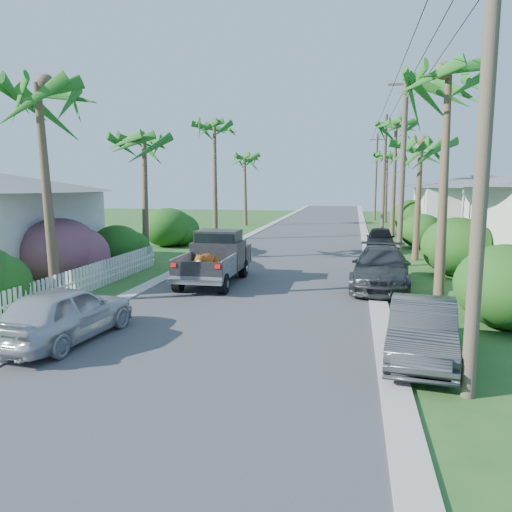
% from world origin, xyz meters
% --- Properties ---
extents(ground, '(120.00, 120.00, 0.00)m').
position_xyz_m(ground, '(0.00, 0.00, 0.00)').
color(ground, '#29521F').
rests_on(ground, ground).
extents(road, '(8.00, 100.00, 0.02)m').
position_xyz_m(road, '(0.00, 25.00, 0.01)').
color(road, '#38383A').
rests_on(road, ground).
extents(curb_left, '(0.60, 100.00, 0.06)m').
position_xyz_m(curb_left, '(-4.30, 25.00, 0.03)').
color(curb_left, '#A5A39E').
rests_on(curb_left, ground).
extents(curb_right, '(0.60, 100.00, 0.06)m').
position_xyz_m(curb_right, '(4.30, 25.00, 0.03)').
color(curb_right, '#A5A39E').
rests_on(curb_right, ground).
extents(pickup_truck, '(1.98, 5.12, 2.06)m').
position_xyz_m(pickup_truck, '(-1.92, 7.68, 1.01)').
color(pickup_truck, black).
rests_on(pickup_truck, ground).
extents(parked_car_rn, '(1.93, 4.19, 1.33)m').
position_xyz_m(parked_car_rn, '(5.00, -0.13, 0.67)').
color(parked_car_rn, '#343739').
rests_on(parked_car_rn, ground).
extents(parked_car_rm, '(2.48, 5.32, 1.50)m').
position_xyz_m(parked_car_rm, '(4.49, 7.69, 0.75)').
color(parked_car_rm, '#2B2E30').
rests_on(parked_car_rm, ground).
extents(parked_car_rf, '(1.73, 4.02, 1.35)m').
position_xyz_m(parked_car_rf, '(5.00, 18.59, 0.68)').
color(parked_car_rf, black).
rests_on(parked_car_rf, ground).
extents(parked_car_ln, '(2.12, 4.35, 1.43)m').
position_xyz_m(parked_car_ln, '(-3.60, -0.48, 0.72)').
color(parked_car_ln, '#B4B6BB').
rests_on(parked_car_ln, ground).
extents(parked_car_lf, '(2.38, 4.65, 1.29)m').
position_xyz_m(parked_car_lf, '(-4.12, 15.89, 0.65)').
color(parked_car_lf, silver).
rests_on(parked_car_lf, ground).
extents(palm_l_a, '(4.40, 4.40, 8.20)m').
position_xyz_m(palm_l_a, '(-6.20, 3.00, 6.93)').
color(palm_l_a, brown).
rests_on(palm_l_a, ground).
extents(palm_l_b, '(4.40, 4.40, 7.40)m').
position_xyz_m(palm_l_b, '(-6.80, 12.00, 6.15)').
color(palm_l_b, brown).
rests_on(palm_l_b, ground).
extents(palm_l_c, '(4.40, 4.40, 9.20)m').
position_xyz_m(palm_l_c, '(-6.00, 22.00, 7.91)').
color(palm_l_c, brown).
rests_on(palm_l_c, ground).
extents(palm_l_d, '(4.40, 4.40, 7.70)m').
position_xyz_m(palm_l_d, '(-6.50, 34.00, 6.44)').
color(palm_l_d, brown).
rests_on(palm_l_d, ground).
extents(palm_r_a, '(4.40, 4.40, 8.70)m').
position_xyz_m(palm_r_a, '(6.30, 6.00, 7.42)').
color(palm_r_a, brown).
rests_on(palm_r_a, ground).
extents(palm_r_b, '(4.40, 4.40, 7.20)m').
position_xyz_m(palm_r_b, '(6.60, 15.00, 5.95)').
color(palm_r_b, brown).
rests_on(palm_r_b, ground).
extents(palm_r_c, '(4.40, 4.40, 9.40)m').
position_xyz_m(palm_r_c, '(6.20, 26.00, 8.11)').
color(palm_r_c, brown).
rests_on(palm_r_c, ground).
extents(palm_r_d, '(4.40, 4.40, 8.00)m').
position_xyz_m(palm_r_d, '(6.50, 40.00, 6.74)').
color(palm_r_d, brown).
rests_on(palm_r_d, ground).
extents(shrub_l_b, '(3.00, 3.30, 2.60)m').
position_xyz_m(shrub_l_b, '(-7.80, 6.00, 1.30)').
color(shrub_l_b, '#B61A71').
rests_on(shrub_l_b, ground).
extents(shrub_l_c, '(2.40, 2.64, 2.00)m').
position_xyz_m(shrub_l_c, '(-7.40, 10.00, 1.00)').
color(shrub_l_c, '#194513').
rests_on(shrub_l_c, ground).
extents(shrub_l_d, '(3.20, 3.52, 2.40)m').
position_xyz_m(shrub_l_d, '(-8.00, 18.00, 1.20)').
color(shrub_l_d, '#194513').
rests_on(shrub_l_d, ground).
extents(shrub_r_a, '(2.80, 3.08, 2.30)m').
position_xyz_m(shrub_r_a, '(7.60, 3.00, 1.15)').
color(shrub_r_a, '#194513').
rests_on(shrub_r_a, ground).
extents(shrub_r_b, '(3.00, 3.30, 2.50)m').
position_xyz_m(shrub_r_b, '(7.80, 11.00, 1.25)').
color(shrub_r_b, '#194513').
rests_on(shrub_r_b, ground).
extents(shrub_r_c, '(2.60, 2.86, 2.10)m').
position_xyz_m(shrub_r_c, '(7.50, 20.00, 1.05)').
color(shrub_r_c, '#194513').
rests_on(shrub_r_c, ground).
extents(shrub_r_d, '(3.20, 3.52, 2.60)m').
position_xyz_m(shrub_r_d, '(8.00, 30.00, 1.30)').
color(shrub_r_d, '#194513').
rests_on(shrub_r_d, ground).
extents(picket_fence, '(0.10, 11.00, 1.00)m').
position_xyz_m(picket_fence, '(-6.00, 5.50, 0.50)').
color(picket_fence, white).
rests_on(picket_fence, ground).
extents(house_right_far, '(9.00, 8.00, 4.60)m').
position_xyz_m(house_right_far, '(13.00, 30.00, 2.12)').
color(house_right_far, silver).
rests_on(house_right_far, ground).
extents(utility_pole_a, '(1.60, 0.26, 9.00)m').
position_xyz_m(utility_pole_a, '(5.60, -2.00, 4.60)').
color(utility_pole_a, brown).
rests_on(utility_pole_a, ground).
extents(utility_pole_b, '(1.60, 0.26, 9.00)m').
position_xyz_m(utility_pole_b, '(5.60, 13.00, 4.60)').
color(utility_pole_b, brown).
rests_on(utility_pole_b, ground).
extents(utility_pole_c, '(1.60, 0.26, 9.00)m').
position_xyz_m(utility_pole_c, '(5.60, 28.00, 4.60)').
color(utility_pole_c, brown).
rests_on(utility_pole_c, ground).
extents(utility_pole_d, '(1.60, 0.26, 9.00)m').
position_xyz_m(utility_pole_d, '(5.60, 43.00, 4.60)').
color(utility_pole_d, brown).
rests_on(utility_pole_d, ground).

